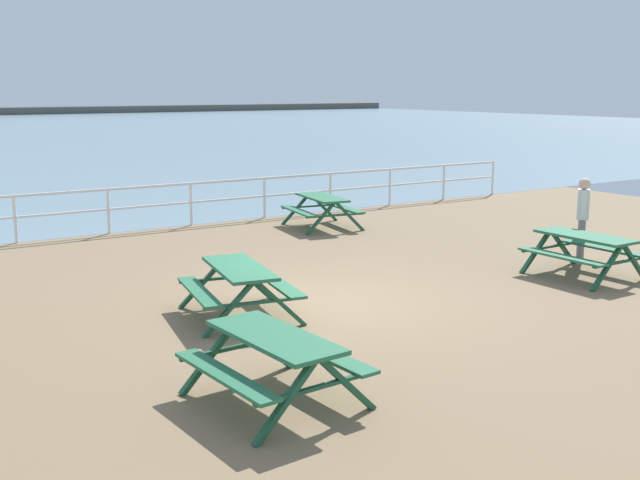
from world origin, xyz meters
name	(u,v)px	position (x,y,z in m)	size (l,w,h in m)	color
ground_plane	(325,308)	(0.00, 0.00, -0.10)	(30.00, 24.00, 0.20)	#846B4C
seaward_railing	(150,199)	(0.00, 7.75, 0.76)	(23.07, 0.07, 1.08)	white
picnic_table_near_left	(584,245)	(4.93, -1.09, 0.58)	(1.57, 1.82, 0.80)	#286B47
picnic_table_near_right	(322,204)	(3.63, 5.70, 0.58)	(1.78, 2.01, 0.80)	#286B47
picnic_table_mid_centre	(274,351)	(-2.63, -3.04, 0.58)	(1.65, 1.90, 0.80)	#286B47
picnic_table_far_left	(239,279)	(-1.49, 0.05, 0.58)	(1.82, 2.04, 0.80)	#286B47
visitor	(583,214)	(5.94, -0.21, 0.95)	(0.43, 0.39, 1.66)	slate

